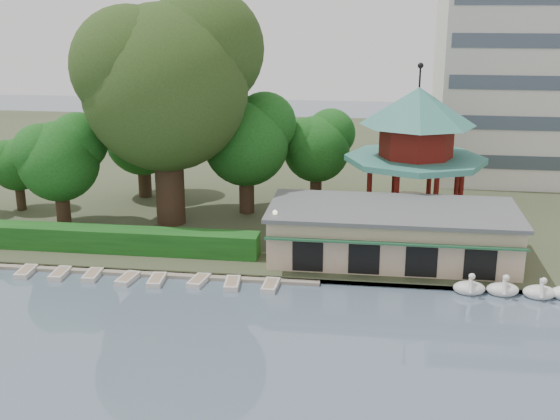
% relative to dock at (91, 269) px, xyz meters
% --- Properties ---
extents(ground_plane, '(220.00, 220.00, 0.00)m').
position_rel_dock_xyz_m(ground_plane, '(12.00, -17.20, -0.12)').
color(ground_plane, slate).
rests_on(ground_plane, ground).
extents(shore, '(220.00, 70.00, 0.40)m').
position_rel_dock_xyz_m(shore, '(12.00, 34.80, 0.08)').
color(shore, '#424930').
rests_on(shore, ground).
extents(embankment, '(220.00, 0.60, 0.30)m').
position_rel_dock_xyz_m(embankment, '(12.00, 0.10, 0.03)').
color(embankment, gray).
rests_on(embankment, ground).
extents(dock, '(34.00, 1.60, 0.24)m').
position_rel_dock_xyz_m(dock, '(0.00, 0.00, 0.00)').
color(dock, gray).
rests_on(dock, ground).
extents(boathouse, '(18.60, 9.39, 3.90)m').
position_rel_dock_xyz_m(boathouse, '(22.00, 4.77, 2.25)').
color(boathouse, '#C2A98C').
rests_on(boathouse, shore).
extents(pavilion, '(12.40, 12.40, 13.50)m').
position_rel_dock_xyz_m(pavilion, '(24.00, 14.80, 7.36)').
color(pavilion, '#C2A98C').
rests_on(pavilion, shore).
extents(hedge, '(30.00, 2.00, 1.80)m').
position_rel_dock_xyz_m(hedge, '(-3.00, 3.30, 1.18)').
color(hedge, '#1B581A').
rests_on(hedge, shore).
extents(lamp_post, '(0.36, 0.36, 4.28)m').
position_rel_dock_xyz_m(lamp_post, '(13.50, 1.80, 3.22)').
color(lamp_post, black).
rests_on(lamp_post, shore).
extents(big_tree, '(15.30, 14.25, 20.03)m').
position_rel_dock_xyz_m(big_tree, '(3.19, 11.03, 13.05)').
color(big_tree, '#3A281C').
rests_on(big_tree, shore).
extents(small_trees, '(39.35, 17.17, 10.95)m').
position_rel_dock_xyz_m(small_trees, '(0.81, 14.67, 6.52)').
color(small_trees, '#3A281C').
rests_on(small_trees, shore).
extents(swan_boats, '(13.63, 2.03, 1.92)m').
position_rel_dock_xyz_m(swan_boats, '(32.71, -0.57, 0.28)').
color(swan_boats, white).
rests_on(swan_boats, ground).
extents(moored_rowboats, '(30.11, 2.75, 0.36)m').
position_rel_dock_xyz_m(moored_rowboats, '(-0.72, -1.42, 0.06)').
color(moored_rowboats, beige).
rests_on(moored_rowboats, ground).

